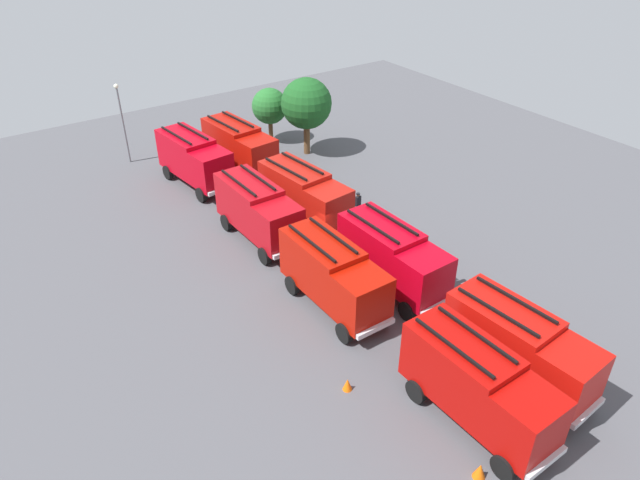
{
  "coord_description": "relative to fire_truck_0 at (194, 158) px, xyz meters",
  "views": [
    {
      "loc": [
        24.5,
        -17.05,
        20.33
      ],
      "look_at": [
        0.0,
        0.0,
        1.4
      ],
      "focal_mm": 32.84,
      "sensor_mm": 36.0,
      "label": 1
    }
  ],
  "objects": [
    {
      "name": "fire_truck_1",
      "position": [
        9.53,
        0.02,
        0.0
      ],
      "size": [
        7.23,
        2.84,
        3.88
      ],
      "rotation": [
        0.0,
        0.0,
        0.01
      ],
      "color": "#AB0A12",
      "rests_on": "ground"
    },
    {
      "name": "fire_truck_5",
      "position": [
        9.45,
        3.59,
        0.0
      ],
      "size": [
        7.41,
        3.35,
        3.88
      ],
      "rotation": [
        0.0,
        0.0,
        0.1
      ],
      "color": "#AA150D",
      "rests_on": "ground"
    },
    {
      "name": "firefighter_1",
      "position": [
        10.75,
        7.12,
        -1.2
      ],
      "size": [
        0.3,
        0.45,
        1.71
      ],
      "rotation": [
        0.0,
        0.0,
        0.16
      ],
      "color": "black",
      "rests_on": "ground"
    },
    {
      "name": "fire_truck_4",
      "position": [
        -0.21,
        3.9,
        0.0
      ],
      "size": [
        7.41,
        3.33,
        3.88
      ],
      "rotation": [
        0.0,
        0.0,
        0.1
      ],
      "color": "#A81007",
      "rests_on": "ground"
    },
    {
      "name": "traffic_cone_1",
      "position": [
        29.91,
        -1.73,
        -1.79
      ],
      "size": [
        0.52,
        0.52,
        0.74
      ],
      "primitive_type": "cone",
      "color": "#F2600C",
      "rests_on": "ground"
    },
    {
      "name": "fire_truck_7",
      "position": [
        27.2,
        3.5,
        0.0
      ],
      "size": [
        7.36,
        3.17,
        3.88
      ],
      "rotation": [
        0.0,
        0.0,
        0.07
      ],
      "color": "#B90F09",
      "rests_on": "ground"
    },
    {
      "name": "fire_truck_2",
      "position": [
        17.9,
        -0.16,
        0.0
      ],
      "size": [
        7.21,
        2.76,
        3.88
      ],
      "rotation": [
        0.0,
        0.0,
        -0.0
      ],
      "color": "#A80F04",
      "rests_on": "ground"
    },
    {
      "name": "tree_1",
      "position": [
        -0.03,
        10.11,
        2.17
      ],
      "size": [
        4.14,
        4.14,
        6.42
      ],
      "color": "brown",
      "rests_on": "ground"
    },
    {
      "name": "fire_truck_3",
      "position": [
        27.75,
        0.19,
        0.0
      ],
      "size": [
        7.24,
        2.85,
        3.88
      ],
      "rotation": [
        0.0,
        0.0,
        0.02
      ],
      "color": "#A80906",
      "rests_on": "ground"
    },
    {
      "name": "traffic_cone_0",
      "position": [
        23.26,
        -3.21,
        -1.83
      ],
      "size": [
        0.45,
        0.45,
        0.64
      ],
      "primitive_type": "cone",
      "color": "#F2600C",
      "rests_on": "ground"
    },
    {
      "name": "tree_0",
      "position": [
        -3.99,
        8.94,
        1.04
      ],
      "size": [
        3.06,
        3.06,
        4.74
      ],
      "color": "brown",
      "rests_on": "ground"
    },
    {
      "name": "fire_truck_0",
      "position": [
        0.0,
        0.0,
        0.0
      ],
      "size": [
        7.42,
        3.38,
        3.88
      ],
      "rotation": [
        0.0,
        0.0,
        0.11
      ],
      "color": "#B90413",
      "rests_on": "ground"
    },
    {
      "name": "firefighter_0",
      "position": [
        20.18,
        6.34,
        -1.17
      ],
      "size": [
        0.34,
        0.47,
        1.75
      ],
      "rotation": [
        0.0,
        0.0,
        6.01
      ],
      "color": "black",
      "rests_on": "ground"
    },
    {
      "name": "ground_plane",
      "position": [
        13.75,
        1.86,
        -2.15
      ],
      "size": [
        64.32,
        64.32,
        0.0
      ],
      "primitive_type": "plane",
      "color": "#4C4C51"
    },
    {
      "name": "lamppost",
      "position": [
        -6.88,
        -2.82,
        1.66
      ],
      "size": [
        0.36,
        0.36,
        6.5
      ],
      "color": "slate",
      "rests_on": "ground"
    },
    {
      "name": "firefighter_2",
      "position": [
        14.18,
        3.4,
        -1.17
      ],
      "size": [
        0.48,
        0.42,
        1.75
      ],
      "rotation": [
        0.0,
        0.0,
        1.05
      ],
      "color": "black",
      "rests_on": "ground"
    },
    {
      "name": "fire_truck_6",
      "position": [
        18.39,
        3.56,
        0.0
      ],
      "size": [
        7.25,
        2.87,
        3.88
      ],
      "rotation": [
        0.0,
        0.0,
        0.02
      ],
      "color": "#B70414",
      "rests_on": "ground"
    }
  ]
}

